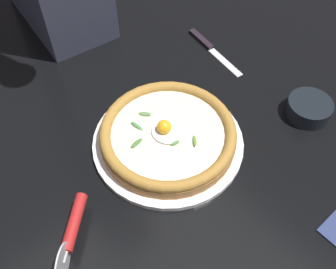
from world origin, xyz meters
TOP-DOWN VIEW (x-y plane):
  - ground_plane at (0.00, 0.00)m, footprint 2.40×2.40m
  - pizza_plate at (-0.01, 0.04)m, footprint 0.32×0.32m
  - pizza at (-0.01, 0.04)m, footprint 0.29×0.29m
  - side_bowl at (-0.15, -0.26)m, footprint 0.10×0.10m
  - pizza_cutter at (-0.06, 0.31)m, footprint 0.12×0.13m
  - table_knife at (0.17, -0.25)m, footprint 0.21×0.04m

SIDE VIEW (x-z plane):
  - ground_plane at x=0.00m, z-range -0.03..0.00m
  - table_knife at x=0.17m, z-range 0.00..0.01m
  - pizza_plate at x=-0.01m, z-range 0.00..0.01m
  - side_bowl at x=-0.15m, z-range 0.00..0.04m
  - pizza at x=-0.01m, z-range 0.00..0.06m
  - pizza_cutter at x=-0.06m, z-range 0.00..0.07m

